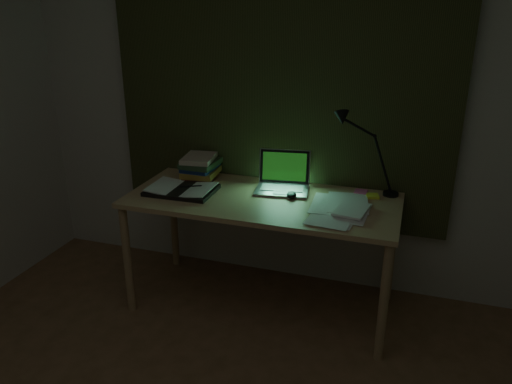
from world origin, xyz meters
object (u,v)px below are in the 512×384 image
at_px(book_stack, 201,167).
at_px(laptop, 282,174).
at_px(open_textbook, 182,189).
at_px(desk_lamp, 395,155).
at_px(desk, 262,253).
at_px(loose_papers, 342,208).

bearing_deg(book_stack, laptop, -6.65).
distance_m(open_textbook, desk_lamp, 1.30).
xyz_separation_m(desk, book_stack, (-0.49, 0.21, 0.45)).
distance_m(open_textbook, book_stack, 0.27).
relative_size(laptop, loose_papers, 0.91).
bearing_deg(laptop, book_stack, 165.15).
distance_m(desk, book_stack, 0.70).
xyz_separation_m(laptop, loose_papers, (0.40, -0.18, -0.10)).
relative_size(loose_papers, desk_lamp, 0.78).
relative_size(desk, loose_papers, 4.07).
height_order(open_textbook, book_stack, book_stack).
bearing_deg(open_textbook, loose_papers, 0.25).
height_order(desk, book_stack, book_stack).
bearing_deg(book_stack, desk, -23.21).
relative_size(open_textbook, desk_lamp, 0.80).
height_order(laptop, loose_papers, laptop).
bearing_deg(book_stack, desk_lamp, 3.51).
bearing_deg(laptop, desk, -128.29).
distance_m(laptop, book_stack, 0.57).
distance_m(desk, laptop, 0.51).
height_order(desk, loose_papers, loose_papers).
bearing_deg(loose_papers, desk_lamp, 52.16).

